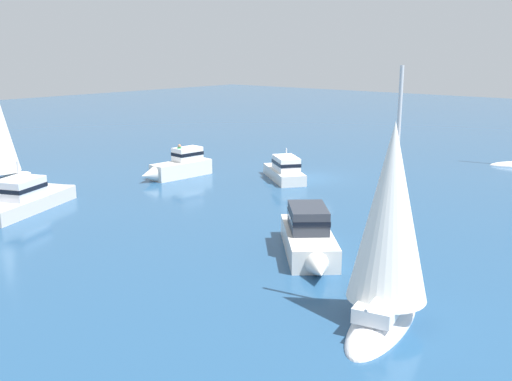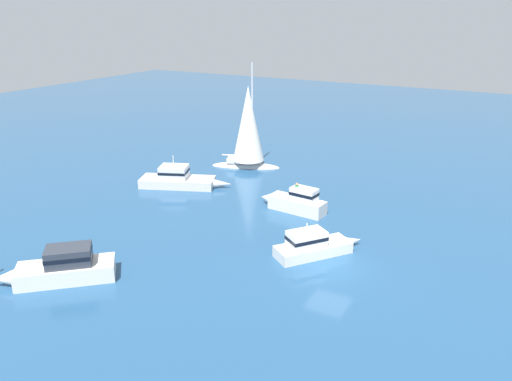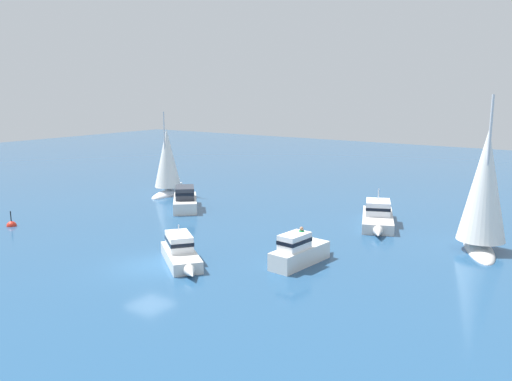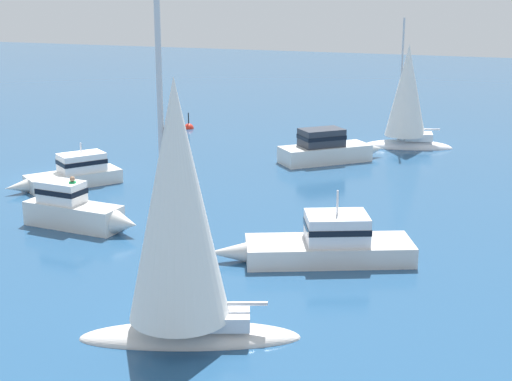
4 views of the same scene
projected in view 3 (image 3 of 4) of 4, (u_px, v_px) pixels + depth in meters
name	position (u px, v px, depth m)	size (l,w,h in m)	color
ground_plane	(149.00, 266.00, 31.82)	(160.00, 160.00, 0.00)	navy
powerboat	(181.00, 252.00, 32.38)	(5.67, 4.70, 2.30)	silver
cabin_cruiser	(378.00, 216.00, 41.38)	(4.65, 8.10, 2.86)	silver
sloop	(168.00, 166.00, 53.09)	(3.14, 6.13, 8.92)	white
sloop_1	(484.00, 195.00, 34.28)	(4.11, 7.04, 10.70)	silver
cabin_cruiser_1	(302.00, 251.00, 32.23)	(1.88, 5.71, 2.36)	silver
motor_cruiser	(185.00, 199.00, 47.23)	(5.69, 6.06, 2.06)	silver
channel_buoy	(12.00, 226.00, 41.24)	(0.76, 0.76, 1.58)	red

